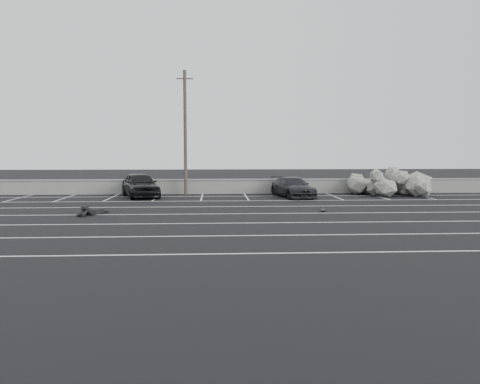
{
  "coord_description": "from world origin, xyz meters",
  "views": [
    {
      "loc": [
        -1.13,
        -19.82,
        3.08
      ],
      "look_at": [
        0.16,
        3.89,
        1.0
      ],
      "focal_mm": 35.0,
      "sensor_mm": 36.0,
      "label": 1
    }
  ],
  "objects": [
    {
      "name": "skateboard",
      "position": [
        4.4,
        3.61,
        0.07
      ],
      "size": [
        0.38,
        0.81,
        0.09
      ],
      "rotation": [
        0.0,
        0.0,
        -0.24
      ],
      "color": "black",
      "rests_on": "ground"
    },
    {
      "name": "car_right",
      "position": [
        4.1,
        11.18,
        0.67
      ],
      "size": [
        2.88,
        4.93,
        1.34
      ],
      "primitive_type": "imported",
      "rotation": [
        0.0,
        0.0,
        0.23
      ],
      "color": "black",
      "rests_on": "ground"
    },
    {
      "name": "person",
      "position": [
        -6.95,
        3.35,
        0.25
      ],
      "size": [
        2.68,
        3.14,
        0.49
      ],
      "primitive_type": null,
      "rotation": [
        0.0,
        0.0,
        -0.39
      ],
      "color": "black",
      "rests_on": "ground"
    },
    {
      "name": "trash_bin",
      "position": [
        10.64,
        13.02,
        0.53
      ],
      "size": [
        0.85,
        0.85,
        1.05
      ],
      "rotation": [
        0.0,
        0.0,
        0.27
      ],
      "color": "#27272A",
      "rests_on": "ground"
    },
    {
      "name": "car_left",
      "position": [
        -6.12,
        11.75,
        0.83
      ],
      "size": [
        3.49,
        5.27,
        1.67
      ],
      "primitive_type": "imported",
      "rotation": [
        0.0,
        0.0,
        0.34
      ],
      "color": "black",
      "rests_on": "ground"
    },
    {
      "name": "ground",
      "position": [
        0.0,
        0.0,
        0.0
      ],
      "size": [
        120.0,
        120.0,
        0.0
      ],
      "primitive_type": "plane",
      "color": "black",
      "rests_on": "ground"
    },
    {
      "name": "seawall",
      "position": [
        0.0,
        14.0,
        0.55
      ],
      "size": [
        50.0,
        0.45,
        1.06
      ],
      "color": "gray",
      "rests_on": "ground"
    },
    {
      "name": "stall_lines",
      "position": [
        -0.08,
        4.41,
        0.0
      ],
      "size": [
        36.0,
        20.05,
        0.01
      ],
      "color": "silver",
      "rests_on": "ground"
    },
    {
      "name": "riprap_pile",
      "position": [
        11.15,
        12.09,
        0.65
      ],
      "size": [
        5.69,
        4.47,
        1.56
      ],
      "color": "#A9A59E",
      "rests_on": "ground"
    },
    {
      "name": "utility_pole",
      "position": [
        -3.17,
        13.2,
        4.39
      ],
      "size": [
        1.15,
        0.23,
        8.66
      ],
      "color": "#4C4238",
      "rests_on": "ground"
    }
  ]
}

